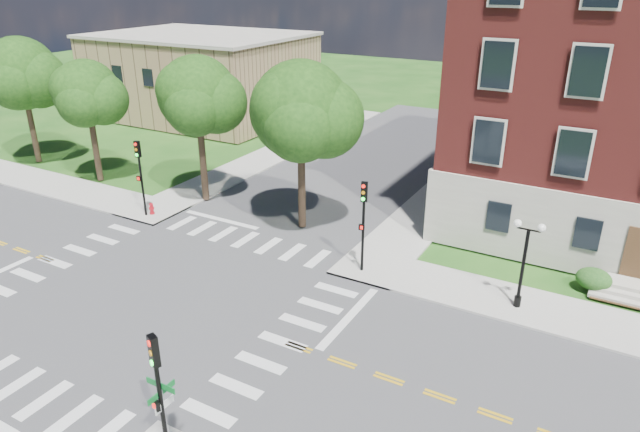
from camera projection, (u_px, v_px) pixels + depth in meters
The scene contains 18 objects.
ground at pixel (155, 297), 27.05m from camera, with size 160.00×160.00×0.00m, color #1A4A14.
road_ew at pixel (155, 297), 27.05m from camera, with size 90.00×12.00×0.01m, color #3D3D3F.
road_ns at pixel (155, 297), 27.05m from camera, with size 12.00×90.00×0.01m, color #3D3D3F.
sidewalk_ne at pixel (550, 242), 32.41m from camera, with size 34.00×34.00×0.12m.
sidewalk_nw at pixel (151, 161), 46.25m from camera, with size 34.00×34.00×0.12m.
crosswalk_east at pixel (283, 342), 23.81m from camera, with size 2.20×10.20×0.02m, color silver, non-canonical shape.
stop_bar_east at pixel (349, 317), 25.49m from camera, with size 0.40×5.50×0.00m, color silver.
secondary_building at pixel (202, 75), 59.26m from camera, with size 20.40×15.40×8.30m.
tree_a at pixel (21, 74), 43.17m from camera, with size 5.48×5.48×9.72m.
tree_b at pixel (87, 93), 39.37m from camera, with size 4.55×4.55×8.67m.
tree_c at pixel (197, 96), 35.60m from camera, with size 4.97×4.97×9.48m.
tree_d at pixel (301, 111), 31.56m from camera, with size 5.59×5.59×9.81m.
traffic_signal_se at pixel (158, 386), 16.53m from camera, with size 0.38×0.46×4.80m.
traffic_signal_ne at pixel (363, 215), 28.05m from camera, with size 0.38×0.45×4.80m.
traffic_signal_nw at pixel (140, 169), 34.63m from camera, with size 0.34×0.38×4.80m.
twin_lamp_west at pixel (524, 259), 25.20m from camera, with size 1.36×0.36×4.23m.
street_sign_pole at pixel (164, 407), 16.97m from camera, with size 1.10×1.10×3.10m.
fire_hydrant at pixel (152, 209), 35.90m from camera, with size 0.35×0.35×0.75m.
Camera 1 is at (18.26, -16.46, 14.28)m, focal length 32.00 mm.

